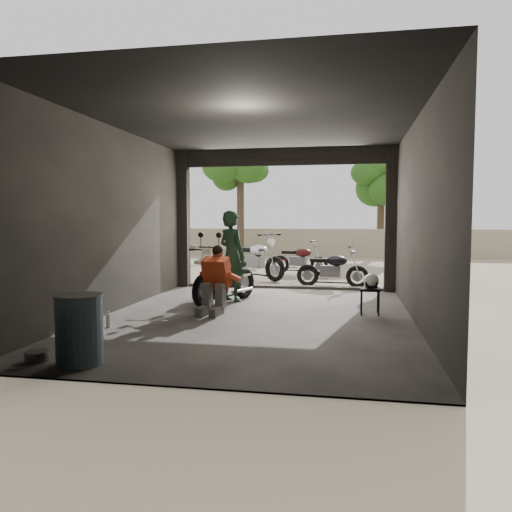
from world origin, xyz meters
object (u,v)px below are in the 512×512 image
(outside_bike_b, at_px, (300,257))
(oil_drum, at_px, (79,331))
(stool, at_px, (370,293))
(helmet, at_px, (371,281))
(outside_bike_a, at_px, (255,256))
(rider, at_px, (232,257))
(mechanic, at_px, (214,281))
(sign_post, at_px, (402,226))
(main_bike, at_px, (225,274))
(left_bike, at_px, (213,273))
(outside_bike_c, at_px, (332,266))

(outside_bike_b, xyz_separation_m, oil_drum, (-1.48, -9.59, -0.12))
(stool, bearing_deg, helmet, 41.50)
(outside_bike_a, height_order, outside_bike_b, outside_bike_a)
(outside_bike_a, bearing_deg, rider, -141.01)
(rider, bearing_deg, outside_bike_b, -63.09)
(rider, distance_m, mechanic, 1.36)
(outside_bike_b, xyz_separation_m, sign_post, (2.71, -1.69, 0.94))
(outside_bike_b, height_order, sign_post, sign_post)
(main_bike, height_order, sign_post, sign_post)
(left_bike, distance_m, mechanic, 1.65)
(outside_bike_b, bearing_deg, rider, -175.78)
(outside_bike_a, height_order, stool, outside_bike_a)
(main_bike, relative_size, outside_bike_a, 0.93)
(outside_bike_a, distance_m, helmet, 5.41)
(stool, height_order, helmet, helmet)
(outside_bike_b, height_order, oil_drum, outside_bike_b)
(oil_drum, bearing_deg, outside_bike_c, 70.16)
(rider, height_order, helmet, rider)
(outside_bike_a, height_order, sign_post, sign_post)
(outside_bike_b, relative_size, outside_bike_c, 1.02)
(rider, xyz_separation_m, oil_drum, (-0.66, -4.47, -0.50))
(main_bike, height_order, mechanic, main_bike)
(outside_bike_b, bearing_deg, sign_post, -108.59)
(main_bike, bearing_deg, outside_bike_a, 114.47)
(rider, bearing_deg, stool, -163.53)
(outside_bike_c, xyz_separation_m, mechanic, (-1.86, -3.83, 0.07))
(stool, height_order, oil_drum, oil_drum)
(mechanic, bearing_deg, left_bike, 113.71)
(left_bike, bearing_deg, mechanic, -75.11)
(outside_bike_a, xyz_separation_m, oil_drum, (-0.43, -8.16, -0.23))
(outside_bike_a, xyz_separation_m, mechanic, (0.23, -5.01, -0.06))
(left_bike, distance_m, helmet, 3.30)
(left_bike, distance_m, outside_bike_c, 3.23)
(oil_drum, bearing_deg, mechanic, 78.14)
(mechanic, relative_size, stool, 2.45)
(left_bike, height_order, stool, left_bike)
(left_bike, xyz_separation_m, stool, (3.06, -1.19, -0.14))
(outside_bike_c, xyz_separation_m, oil_drum, (-2.52, -6.99, -0.11))
(main_bike, distance_m, oil_drum, 4.34)
(stool, height_order, sign_post, sign_post)
(outside_bike_b, xyz_separation_m, stool, (1.78, -6.04, -0.12))
(outside_bike_b, distance_m, mechanic, 6.49)
(outside_bike_a, distance_m, rider, 3.71)
(helmet, height_order, oil_drum, oil_drum)
(left_bike, bearing_deg, sign_post, 36.99)
(outside_bike_a, xyz_separation_m, helmet, (2.85, -4.59, -0.04))
(outside_bike_a, xyz_separation_m, rider, (0.23, -3.69, 0.27))
(main_bike, distance_m, outside_bike_b, 5.36)
(outside_bike_b, height_order, mechanic, mechanic)
(outside_bike_b, xyz_separation_m, rider, (-0.82, -5.11, 0.38))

